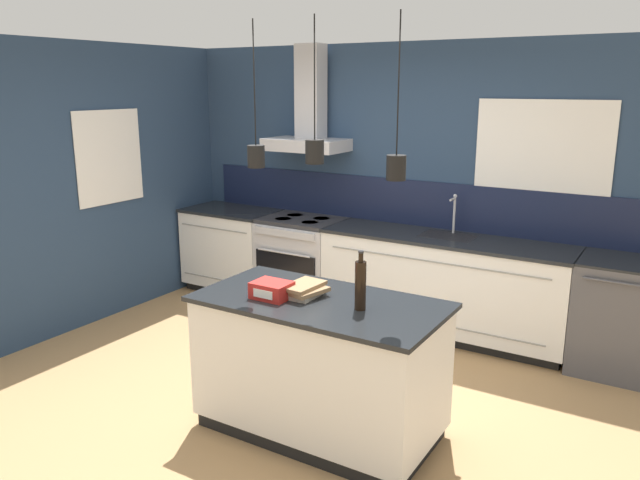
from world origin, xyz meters
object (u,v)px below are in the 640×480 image
Objects in this scene: oven_range at (302,262)px; bottle_on_island at (360,285)px; red_supply_box at (272,290)px; book_stack at (303,290)px; dishwasher at (617,316)px.

oven_range is 2.51× the size of bottle_on_island.
red_supply_box is at bearing -169.42° from bottle_on_island.
oven_range is 2.41m from book_stack.
oven_range is 2.94m from dishwasher.
dishwasher is 2.62m from book_stack.
bottle_on_island is (1.71, -2.00, 0.61)m from oven_range.
bottle_on_island reaches higher than oven_range.
bottle_on_island is at bearing -121.45° from dishwasher.
book_stack is (-1.65, -1.98, 0.50)m from dishwasher.
red_supply_box reaches higher than dishwasher.
bottle_on_island is 1.17× the size of book_stack.
book_stack is at bearing -129.86° from dishwasher.
dishwasher is 2.82m from red_supply_box.
dishwasher is at bearing 0.08° from oven_range.
dishwasher is at bearing 58.55° from bottle_on_island.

